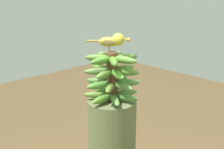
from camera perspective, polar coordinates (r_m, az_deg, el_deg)
banana_bunch at (r=1.44m, az=-0.01°, el=-0.44°), size 0.27×0.27×0.24m
perched_bird at (r=1.42m, az=0.26°, el=6.35°), size 0.16×0.15×0.09m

